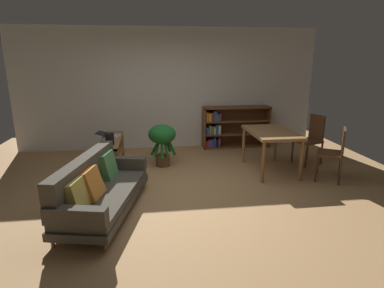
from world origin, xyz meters
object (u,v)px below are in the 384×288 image
at_px(potted_floor_plant, 162,138).
at_px(dining_chair_far, 335,151).
at_px(open_laptop, 109,135).
at_px(bookshelf, 230,127).
at_px(fabric_couch, 98,188).
at_px(dining_chair_near, 311,137).
at_px(desk_speaker, 110,139).
at_px(dining_table, 271,136).
at_px(media_console, 112,154).

bearing_deg(potted_floor_plant, dining_chair_far, -21.75).
bearing_deg(open_laptop, bookshelf, 17.84).
xyz_separation_m(open_laptop, bookshelf, (2.67, 0.86, -0.10)).
distance_m(potted_floor_plant, bookshelf, 2.03).
distance_m(open_laptop, bookshelf, 2.81).
distance_m(dining_chair_far, bookshelf, 2.62).
bearing_deg(potted_floor_plant, fabric_couch, -117.36).
bearing_deg(dining_chair_near, dining_chair_far, -94.00).
height_order(desk_speaker, dining_chair_far, dining_chair_far).
relative_size(dining_chair_near, dining_chair_far, 1.06).
bearing_deg(bookshelf, potted_floor_plant, -144.21).
bearing_deg(dining_chair_near, dining_table, -160.35).
relative_size(desk_speaker, dining_chair_far, 0.22).
bearing_deg(potted_floor_plant, media_console, 178.07).
bearing_deg(open_laptop, media_console, -79.12).
bearing_deg(bookshelf, fabric_couch, -130.74).
bearing_deg(open_laptop, fabric_couch, -87.70).
bearing_deg(dining_chair_far, fabric_couch, -169.91).
distance_m(desk_speaker, dining_chair_far, 3.88).
height_order(open_laptop, dining_table, dining_table).
xyz_separation_m(media_console, bookshelf, (2.62, 1.16, 0.21)).
distance_m(fabric_couch, dining_chair_far, 3.86).
xyz_separation_m(dining_chair_near, dining_chair_far, (-0.06, -0.93, -0.00)).
bearing_deg(dining_table, dining_chair_near, 19.65).
distance_m(potted_floor_plant, dining_table, 2.03).
bearing_deg(open_laptop, dining_table, -16.67).
bearing_deg(bookshelf, desk_speaker, -149.44).
xyz_separation_m(fabric_couch, open_laptop, (-0.09, 2.14, 0.23)).
bearing_deg(media_console, dining_chair_far, -17.04).
bearing_deg(bookshelf, media_console, -156.17).
relative_size(potted_floor_plant, dining_chair_near, 0.85).
bearing_deg(potted_floor_plant, bookshelf, 35.79).
xyz_separation_m(open_laptop, desk_speaker, (0.09, -0.66, 0.08)).
distance_m(dining_chair_near, bookshelf, 1.89).
bearing_deg(potted_floor_plant, open_laptop, 162.27).
bearing_deg(desk_speaker, dining_chair_far, -11.96).
distance_m(media_console, dining_chair_far, 4.01).
xyz_separation_m(open_laptop, dining_table, (2.97, -0.89, 0.10)).
distance_m(desk_speaker, potted_floor_plant, 1.00).
bearing_deg(potted_floor_plant, desk_speaker, -160.19).
relative_size(fabric_couch, dining_chair_far, 2.21).
xyz_separation_m(fabric_couch, potted_floor_plant, (0.94, 1.82, 0.21)).
xyz_separation_m(dining_chair_near, bookshelf, (-1.27, 1.40, -0.05)).
distance_m(open_laptop, dining_chair_far, 4.15).
bearing_deg(dining_chair_far, dining_chair_near, 86.00).
bearing_deg(dining_table, media_console, 168.48).
relative_size(fabric_couch, bookshelf, 1.28).
bearing_deg(dining_chair_far, media_console, 162.96).
bearing_deg(media_console, potted_floor_plant, -1.93).
height_order(dining_chair_near, dining_chair_far, dining_chair_near).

